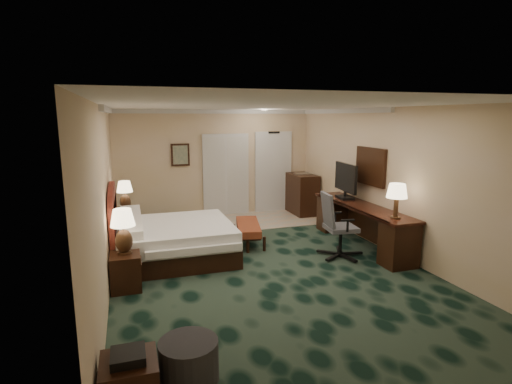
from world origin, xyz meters
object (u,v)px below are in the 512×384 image
object	(u,v)px
ottoman	(189,361)
desk_chair	(341,225)
tv	(346,181)
bed	(176,241)
lamp_near	(123,231)
bed_bench	(248,234)
nightstand_near	(126,271)
desk	(361,226)
nightstand_far	(127,223)
lamp_far	(125,196)
minibar	(302,194)

from	to	relation	value
ottoman	desk_chair	size ratio (longest dim) A/B	0.48
tv	bed	bearing A→B (deg)	-169.80
lamp_near	bed_bench	distance (m)	2.84
nightstand_near	bed_bench	world-z (taller)	nightstand_near
tv	bed_bench	bearing A→B (deg)	-177.23
lamp_near	tv	size ratio (longest dim) A/B	0.70
lamp_near	desk	distance (m)	4.51
bed_bench	tv	distance (m)	2.33
nightstand_far	bed_bench	world-z (taller)	nightstand_far
lamp_far	ottoman	bearing A→B (deg)	-83.84
bed_bench	desk	xyz separation A→B (m)	(2.09, -0.80, 0.20)
nightstand_far	desk	bearing A→B (deg)	-24.36
bed	lamp_far	world-z (taller)	lamp_far
desk	tv	world-z (taller)	tv
nightstand_far	desk	size ratio (longest dim) A/B	0.22
lamp_near	tv	world-z (taller)	tv
bed	desk	distance (m)	3.60
bed	bed_bench	distance (m)	1.54
lamp_far	ottoman	world-z (taller)	lamp_far
bed	tv	bearing A→B (deg)	4.21
lamp_far	bed_bench	bearing A→B (deg)	-26.35
nightstand_far	nightstand_near	bearing A→B (deg)	-90.63
lamp_near	tv	distance (m)	4.66
nightstand_far	minibar	xyz separation A→B (m)	(4.41, 0.82, 0.22)
bed	desk	xyz separation A→B (m)	(3.57, -0.42, 0.09)
bed_bench	ottoman	distance (m)	4.29
ottoman	desk	distance (m)	4.96
nightstand_near	bed	bearing A→B (deg)	52.31
desk_chair	minibar	size ratio (longest dim) A/B	1.14
ottoman	desk	world-z (taller)	desk
bed	desk	world-z (taller)	desk
lamp_near	bed	bearing A→B (deg)	51.31
lamp_far	ottoman	size ratio (longest dim) A/B	1.05
lamp_near	desk_chair	size ratio (longest dim) A/B	0.56
bed	ottoman	xyz separation A→B (m)	(-0.29, -3.52, -0.11)
bed	desk_chair	size ratio (longest dim) A/B	1.68
bed	bed_bench	size ratio (longest dim) A/B	1.61
minibar	bed_bench	bearing A→B (deg)	-136.12
nightstand_far	ottoman	size ratio (longest dim) A/B	1.06
lamp_far	desk	distance (m)	4.85
lamp_far	desk_chair	distance (m)	4.42
bed	desk_chair	distance (m)	3.01
lamp_far	tv	distance (m)	4.62
bed_bench	minibar	world-z (taller)	minibar
bed	bed_bench	world-z (taller)	bed
bed_bench	desk_chair	world-z (taller)	desk_chair
tv	minibar	size ratio (longest dim) A/B	0.91
nightstand_far	lamp_far	xyz separation A→B (m)	(-0.00, -0.04, 0.61)
nightstand_near	lamp_far	size ratio (longest dim) A/B	0.89
bed	ottoman	distance (m)	3.53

